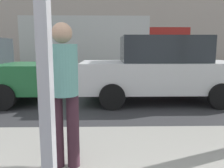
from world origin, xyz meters
TOP-DOWN VIEW (x-y plane):
  - ground_plane at (0.00, 8.00)m, footprint 60.00×60.00m
  - building_facade_far at (0.00, 21.97)m, footprint 28.00×1.20m
  - parked_car_white at (1.74, 5.56)m, footprint 4.32×1.99m
  - box_truck at (0.08, 10.17)m, footprint 7.21×2.44m
  - pedestrian at (-0.22, 1.65)m, footprint 0.32×0.32m

SIDE VIEW (x-z plane):
  - ground_plane at x=0.00m, z-range 0.00..0.00m
  - parked_car_white at x=1.74m, z-range 0.01..1.81m
  - pedestrian at x=-0.22m, z-range 0.26..1.89m
  - box_truck at x=0.08m, z-range 0.15..2.97m
  - building_facade_far at x=0.00m, z-range 0.00..6.14m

